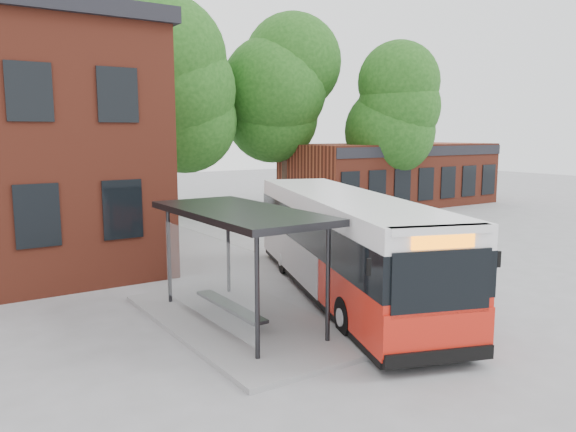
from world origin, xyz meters
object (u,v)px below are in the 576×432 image
bicycle_4 (378,211)px  bicycle_5 (384,210)px  bicycle_7 (406,210)px  bicycle_6 (383,209)px  bicycle_2 (356,212)px  bicycle_1 (342,217)px  bicycle_3 (362,214)px  city_bus (343,245)px  bus_shelter (240,267)px  bicycle_0 (347,215)px

bicycle_4 → bicycle_5: bearing=-146.3°
bicycle_4 → bicycle_7: bearing=-126.1°
bicycle_6 → bicycle_7: size_ratio=0.96×
bicycle_2 → bicycle_6: size_ratio=0.99×
bicycle_1 → bicycle_3: size_ratio=0.95×
city_bus → bicycle_1: (7.68, 9.49, -1.00)m
city_bus → bicycle_6: city_bus is taller
bus_shelter → bicycle_2: (13.33, 11.28, -1.02)m
bus_shelter → bicycle_7: size_ratio=4.11×
bicycle_2 → bicycle_7: 2.85m
bicycle_3 → bicycle_6: (2.73, 1.38, -0.07)m
bicycle_0 → bus_shelter: bearing=120.5°
bus_shelter → city_bus: size_ratio=0.61×
bicycle_3 → bicycle_6: 3.06m
bicycle_6 → bicycle_7: bearing=-151.8°
city_bus → bicycle_0: (8.52, 10.08, -1.04)m
bicycle_3 → bicycle_5: 2.13m
bicycle_1 → bicycle_7: size_ratio=0.92×
city_bus → bicycle_0: city_bus is taller
city_bus → bicycle_3: (9.08, 9.51, -0.97)m
city_bus → bicycle_3: 13.18m
bicycle_5 → bicycle_7: bicycle_7 is taller
bus_shelter → city_bus: city_bus is taller
bicycle_1 → bicycle_2: (1.92, 1.17, -0.05)m
bicycle_2 → bicycle_7: (2.59, -1.20, 0.08)m
bicycle_1 → bus_shelter: bearing=150.7°
bicycle_3 → bicycle_5: bicycle_3 is taller
bicycle_3 → bicycle_7: bicycle_7 is taller
bicycle_2 → bicycle_3: size_ratio=0.98×
city_bus → bicycle_5: 15.04m
bicycle_5 → bicycle_1: bearing=85.6°
bicycle_1 → bicycle_2: bicycle_1 is taller
bicycle_1 → bicycle_7: bearing=-71.2°
bicycle_1 → bicycle_6: bicycle_1 is taller
bus_shelter → bicycle_1: size_ratio=4.45×
bicycle_5 → bicycle_7: 1.20m
bicycle_7 → bicycle_2: bearing=59.4°
bicycle_0 → bicycle_6: (3.29, 0.81, 0.00)m
city_bus → bicycle_1: city_bus is taller
bicycle_0 → bicycle_2: bearing=-72.7°
bicycle_1 → bicycle_4: bicycle_1 is taller
bicycle_1 → bicycle_2: 2.25m
bicycle_2 → bicycle_4: (1.34, -0.31, -0.03)m
bicycle_1 → bicycle_4: 3.37m
bicycle_5 → bicycle_7: bearing=-133.3°
bus_shelter → bicycle_0: 16.30m
bicycle_0 → bicycle_4: 2.43m
bicycle_2 → bicycle_3: bearing=145.6°
bicycle_2 → bicycle_5: (1.54, -0.61, 0.05)m
bus_shelter → bicycle_3: (12.81, 10.14, -0.95)m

